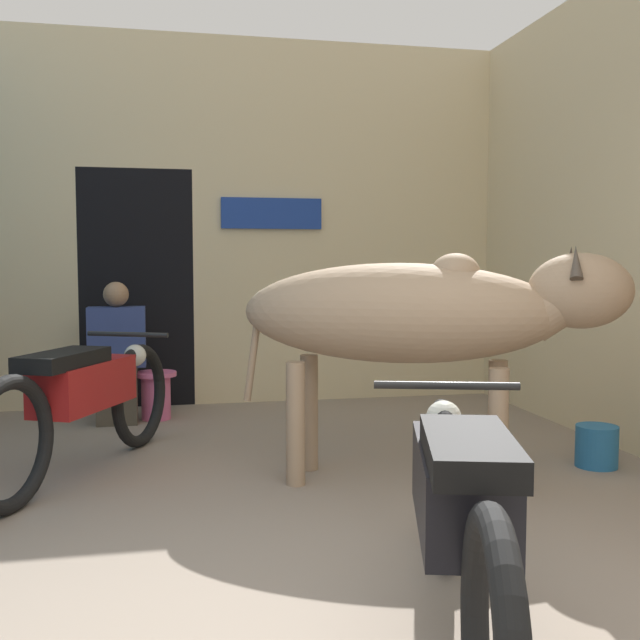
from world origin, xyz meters
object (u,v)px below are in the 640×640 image
object	(u,v)px
shopkeeper_seated	(117,350)
plastic_stool	(156,394)
motorcycle_far	(84,398)
motorcycle_near	(460,510)
bucket	(597,446)
cow	(421,315)

from	to	relation	value
shopkeeper_seated	plastic_stool	world-z (taller)	shopkeeper_seated
motorcycle_far	motorcycle_near	bearing A→B (deg)	-58.50
plastic_stool	bucket	world-z (taller)	plastic_stool
motorcycle_near	bucket	size ratio (longest dim) A/B	7.79
motorcycle_near	motorcycle_far	xyz separation A→B (m)	(-1.44, 2.35, 0.01)
motorcycle_far	bucket	bearing A→B (deg)	-8.35
shopkeeper_seated	bucket	xyz separation A→B (m)	(3.03, -1.98, -0.45)
shopkeeper_seated	bucket	world-z (taller)	shopkeeper_seated
motorcycle_near	bucket	xyz separation A→B (m)	(1.69, 1.89, -0.33)
motorcycle_near	shopkeeper_seated	distance (m)	4.10
motorcycle_far	shopkeeper_seated	xyz separation A→B (m)	(0.10, 1.52, 0.11)
cow	bucket	bearing A→B (deg)	6.17
bucket	plastic_stool	bearing A→B (deg)	143.47
motorcycle_far	shopkeeper_seated	bearing A→B (deg)	86.32
bucket	motorcycle_far	bearing A→B (deg)	171.65
bucket	cow	bearing A→B (deg)	-173.83
motorcycle_near	shopkeeper_seated	bearing A→B (deg)	109.09
motorcycle_near	bucket	world-z (taller)	motorcycle_near
motorcycle_near	motorcycle_far	world-z (taller)	motorcycle_far
cow	motorcycle_far	world-z (taller)	cow
cow	plastic_stool	xyz separation A→B (m)	(-1.51, 2.15, -0.77)
cow	motorcycle_far	size ratio (longest dim) A/B	1.10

